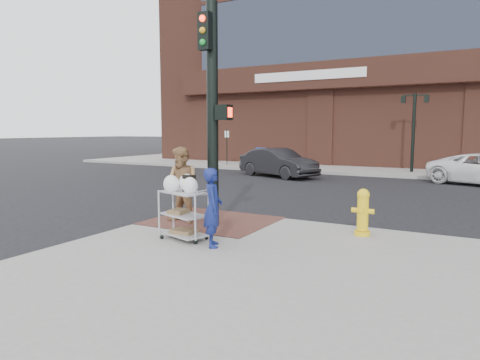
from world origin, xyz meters
The scene contains 13 objects.
ground centered at (0.00, 0.00, 0.00)m, with size 220.00×220.00×0.00m, color black.
brick_curb_ramp centered at (-0.60, 0.90, 0.16)m, with size 2.80×2.40×0.01m, color #4E2824.
lamp_post centered at (2.00, 16.00, 2.62)m, with size 1.32×0.22×4.00m.
parking_sign centered at (-8.50, 15.00, 1.25)m, with size 0.05×0.05×2.20m, color black.
traffic_signal_pole centered at (-0.48, 0.77, 2.83)m, with size 0.61×0.51×5.00m.
woman_blue centered at (0.62, -0.98, 0.88)m, with size 0.54×0.35×1.47m, color navy.
pedestrian_tan centered at (-1.08, 0.38, 1.04)m, with size 0.86×0.67×1.77m, color #A2774C.
sedan_dark centered at (-3.65, 11.73, 0.71)m, with size 1.49×4.28×1.41m, color black.
utility_cart centered at (-0.15, -0.83, 0.74)m, with size 1.04×0.78×1.29m.
fire_hydrant centered at (2.87, 1.21, 0.64)m, with size 0.46×0.32×0.97m.
newsbox_red centered at (-5.98, 15.55, 0.63)m, with size 0.41×0.37×0.97m, color #A5121B.
newsbox_yellow centered at (-6.47, 15.29, 0.62)m, with size 0.40×0.36×0.95m, color gold.
newsbox_blue centered at (-6.52, 15.69, 0.70)m, with size 0.46×0.42×1.10m, color navy.
Camera 1 is at (4.81, -7.56, 2.31)m, focal length 32.00 mm.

